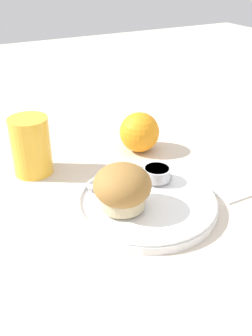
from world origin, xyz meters
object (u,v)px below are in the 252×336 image
Objects in this scene: juice_glass at (31,146)px; orange_fruit at (139,132)px; muffin at (123,188)px; butter_knife at (132,180)px.

orange_fruit is at bearing -3.90° from juice_glass.
butter_knife is at bearing 50.13° from muffin.
butter_knife is at bearing -124.45° from orange_fruit.
butter_knife is 1.39× the size of juice_glass.
orange_fruit is 0.76× the size of juice_glass.
muffin is at bearing -67.18° from juice_glass.
muffin reaches higher than orange_fruit.
juice_glass is at bearing 176.10° from orange_fruit.
butter_knife is at bearing -47.39° from juice_glass.
juice_glass is (-0.24, 0.02, 0.01)m from orange_fruit.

